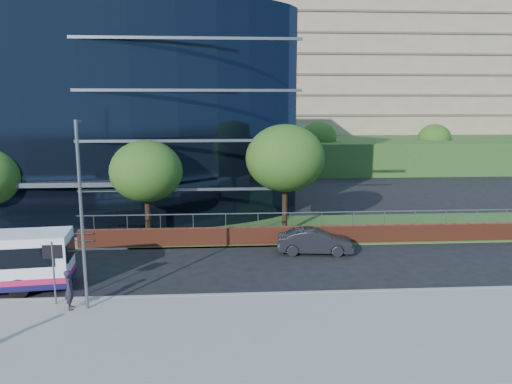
{
  "coord_description": "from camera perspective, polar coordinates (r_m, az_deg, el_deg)",
  "views": [
    {
      "loc": [
        11.85,
        -22.74,
        8.8
      ],
      "look_at": [
        13.92,
        8.0,
        3.29
      ],
      "focal_mm": 35.0,
      "sensor_mm": 36.0,
      "label": 1
    }
  ],
  "objects": [
    {
      "name": "tree_dist_f",
      "position": [
        70.75,
        19.7,
        5.83
      ],
      "size": [
        4.29,
        4.29,
        6.05
      ],
      "color": "black",
      "rests_on": "ground"
    },
    {
      "name": "street_sign",
      "position": [
        23.36,
        -22.19,
        -7.19
      ],
      "size": [
        0.85,
        0.09,
        2.8
      ],
      "color": "slate",
      "rests_on": "pavement_near"
    },
    {
      "name": "apartment_block",
      "position": [
        82.49,
        10.5,
        11.58
      ],
      "size": [
        60.0,
        42.0,
        30.0
      ],
      "color": "#2D511E",
      "rests_on": "ground"
    },
    {
      "name": "parked_car",
      "position": [
        29.84,
        6.75,
        -5.63
      ],
      "size": [
        4.58,
        2.03,
        1.46
      ],
      "primitive_type": "imported",
      "rotation": [
        0.0,
        0.0,
        1.46
      ],
      "color": "black",
      "rests_on": "ground"
    },
    {
      "name": "tree_far_c",
      "position": [
        32.39,
        -12.44,
        2.33
      ],
      "size": [
        4.62,
        4.62,
        6.51
      ],
      "color": "black",
      "rests_on": "ground"
    },
    {
      "name": "glass_office",
      "position": [
        46.39,
        -24.1,
        8.28
      ],
      "size": [
        44.0,
        23.1,
        16.0
      ],
      "color": "black",
      "rests_on": "ground"
    },
    {
      "name": "tree_far_d",
      "position": [
        33.2,
        3.36,
        3.87
      ],
      "size": [
        5.28,
        5.28,
        7.44
      ],
      "color": "black",
      "rests_on": "ground"
    },
    {
      "name": "grass_verge",
      "position": [
        36.91,
        15.52,
        -3.94
      ],
      "size": [
        36.0,
        8.0,
        0.12
      ],
      "primitive_type": "cube",
      "color": "#2D511E",
      "rests_on": "ground"
    },
    {
      "name": "tree_dist_e",
      "position": [
        64.05,
        7.13,
        6.24
      ],
      "size": [
        4.62,
        4.62,
        6.51
      ],
      "color": "black",
      "rests_on": "ground"
    },
    {
      "name": "streetlight_east",
      "position": [
        21.82,
        -19.33,
        -1.97
      ],
      "size": [
        0.15,
        0.77,
        8.0
      ],
      "color": "slate",
      "rests_on": "pavement_near"
    },
    {
      "name": "pedestrian",
      "position": [
        22.92,
        -20.52,
        -10.41
      ],
      "size": [
        0.54,
        0.7,
        1.72
      ],
      "primitive_type": "imported",
      "rotation": [
        0.0,
        0.0,
        1.8
      ],
      "color": "#231D2B",
      "rests_on": "pavement_near"
    },
    {
      "name": "retaining_wall",
      "position": [
        32.19,
        10.99,
        -4.79
      ],
      "size": [
        34.0,
        0.4,
        2.11
      ],
      "color": "maroon",
      "rests_on": "ground"
    }
  ]
}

